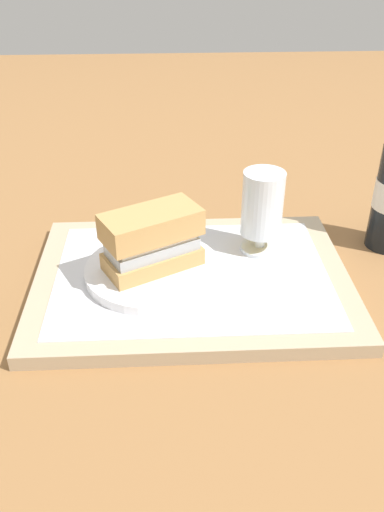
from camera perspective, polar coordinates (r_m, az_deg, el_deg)
name	(u,v)px	position (r m, az deg, el deg)	size (l,w,h in m)	color
ground_plane	(192,286)	(0.77, 0.00, -3.13)	(3.00, 3.00, 0.00)	olive
tray	(192,280)	(0.77, 0.00, -2.52)	(0.44, 0.32, 0.02)	tan
placemat	(192,274)	(0.76, 0.00, -1.87)	(0.38, 0.27, 0.00)	silver
plate	(153,268)	(0.76, -4.09, -1.31)	(0.19, 0.19, 0.01)	white
sandwich	(154,237)	(0.74, -4.00, 2.01)	(0.14, 0.12, 0.08)	tan
beer_glass	(262,208)	(0.79, 7.40, 5.00)	(0.06, 0.06, 0.12)	silver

